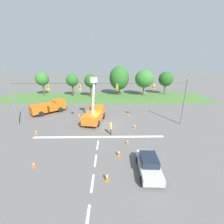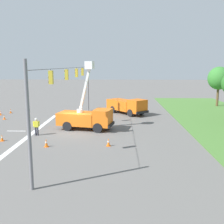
{
  "view_description": "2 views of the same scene",
  "coord_description": "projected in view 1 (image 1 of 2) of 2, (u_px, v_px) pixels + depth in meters",
  "views": [
    {
      "loc": [
        1.49,
        -22.07,
        9.88
      ],
      "look_at": [
        1.88,
        1.25,
        1.7
      ],
      "focal_mm": 24.0,
      "sensor_mm": 36.0,
      "label": 1
    },
    {
      "loc": [
        26.54,
        4.92,
        6.88
      ],
      "look_at": [
        0.01,
        4.06,
        2.11
      ],
      "focal_mm": 42.0,
      "sensor_mm": 36.0,
      "label": 2
    }
  ],
  "objects": [
    {
      "name": "tree_centre",
      "position": [
        91.0,
        81.0,
        40.24
      ],
      "size": [
        3.42,
        3.13,
        6.23
      ],
      "color": "brown",
      "rests_on": "ground"
    },
    {
      "name": "grass_verge",
      "position": [
        104.0,
        98.0,
        41.04
      ],
      "size": [
        56.0,
        12.0,
        0.1
      ],
      "primitive_type": "cube",
      "color": "#477533",
      "rests_on": "ground"
    },
    {
      "name": "tree_far_west",
      "position": [
        42.0,
        79.0,
        42.19
      ],
      "size": [
        3.66,
        3.57,
        6.63
      ],
      "color": "brown",
      "rests_on": "ground"
    },
    {
      "name": "tree_west",
      "position": [
        72.0,
        81.0,
        41.25
      ],
      "size": [
        3.36,
        3.03,
        6.09
      ],
      "color": "brown",
      "rests_on": "ground"
    },
    {
      "name": "utility_truck_bucket_lift",
      "position": [
        94.0,
        114.0,
        24.79
      ],
      "size": [
        3.55,
        6.25,
        7.27
      ],
      "color": "orange",
      "rests_on": "ground"
    },
    {
      "name": "traffic_cone_centre_line",
      "position": [
        135.0,
        126.0,
        22.74
      ],
      "size": [
        0.36,
        0.36,
        0.71
      ],
      "color": "orange",
      "rests_on": "ground"
    },
    {
      "name": "signal_gantry",
      "position": [
        100.0,
        97.0,
        22.55
      ],
      "size": [
        26.2,
        0.33,
        7.2
      ],
      "color": "slate",
      "rests_on": "ground"
    },
    {
      "name": "tree_east",
      "position": [
        119.0,
        78.0,
        42.74
      ],
      "size": [
        5.56,
        5.92,
        8.22
      ],
      "color": "brown",
      "rests_on": "ground"
    },
    {
      "name": "sedan_silver",
      "position": [
        149.0,
        164.0,
        13.72
      ],
      "size": [
        2.07,
        4.37,
        1.56
      ],
      "color": "#B7B7BC",
      "rests_on": "ground"
    },
    {
      "name": "tree_east_end",
      "position": [
        166.0,
        79.0,
        43.45
      ],
      "size": [
        4.21,
        3.87,
        6.68
      ],
      "color": "brown",
      "rests_on": "ground"
    },
    {
      "name": "lane_markings",
      "position": [
        98.0,
        143.0,
        18.82
      ],
      "size": [
        17.6,
        15.25,
        0.01
      ],
      "color": "silver",
      "rests_on": "ground"
    },
    {
      "name": "tree_far_east",
      "position": [
        144.0,
        79.0,
        41.81
      ],
      "size": [
        5.1,
        5.0,
        7.33
      ],
      "color": "brown",
      "rests_on": "ground"
    },
    {
      "name": "traffic_cone_far_left",
      "position": [
        79.0,
        115.0,
        27.33
      ],
      "size": [
        0.36,
        0.36,
        0.66
      ],
      "color": "orange",
      "rests_on": "ground"
    },
    {
      "name": "road_worker",
      "position": [
        111.0,
        128.0,
        20.6
      ],
      "size": [
        0.27,
        0.65,
        1.77
      ],
      "color": "#383842",
      "rests_on": "ground"
    },
    {
      "name": "traffic_cone_lane_edge_a",
      "position": [
        107.0,
        177.0,
        12.81
      ],
      "size": [
        0.36,
        0.36,
        0.82
      ],
      "color": "orange",
      "rests_on": "ground"
    },
    {
      "name": "traffic_cone_near_bucket",
      "position": [
        34.0,
        164.0,
        14.48
      ],
      "size": [
        0.36,
        0.36,
        0.61
      ],
      "color": "orange",
      "rests_on": "ground"
    },
    {
      "name": "traffic_cone_mid_right",
      "position": [
        127.0,
        142.0,
        18.43
      ],
      "size": [
        0.36,
        0.36,
        0.62
      ],
      "color": "orange",
      "rests_on": "ground"
    },
    {
      "name": "traffic_cone_lane_edge_b",
      "position": [
        36.0,
        132.0,
        20.95
      ],
      "size": [
        0.36,
        0.36,
        0.64
      ],
      "color": "orange",
      "rests_on": "ground"
    },
    {
      "name": "traffic_cone_foreground_left",
      "position": [
        119.0,
        152.0,
        16.17
      ],
      "size": [
        0.36,
        0.36,
        0.79
      ],
      "color": "orange",
      "rests_on": "ground"
    },
    {
      "name": "ground_plane",
      "position": [
        100.0,
        125.0,
        24.07
      ],
      "size": [
        200.0,
        200.0,
        0.0
      ],
      "primitive_type": "plane",
      "color": "#605E5B"
    },
    {
      "name": "traffic_cone_far_right",
      "position": [
        128.0,
        114.0,
        27.72
      ],
      "size": [
        0.36,
        0.36,
        0.71
      ],
      "color": "orange",
      "rests_on": "ground"
    },
    {
      "name": "utility_truck_support_near",
      "position": [
        49.0,
        107.0,
        29.04
      ],
      "size": [
        6.37,
        5.95,
        2.25
      ],
      "color": "orange",
      "rests_on": "ground"
    }
  ]
}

